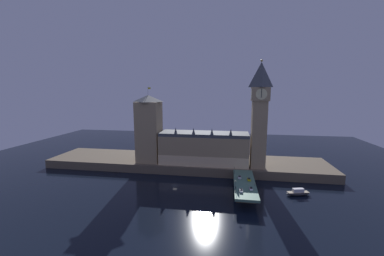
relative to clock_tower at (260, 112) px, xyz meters
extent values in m
plane|color=black|center=(-54.76, -26.51, -46.37)|extent=(400.00, 400.00, 0.00)
cube|color=brown|center=(-54.76, 12.49, -43.17)|extent=(220.00, 42.00, 6.41)
cube|color=tan|center=(-39.19, 4.51, -29.32)|extent=(65.86, 21.04, 21.28)
cube|color=beige|center=(-39.19, -6.13, -36.13)|extent=(65.86, 0.20, 7.66)
cube|color=#42474C|center=(-39.19, 4.51, -17.48)|extent=(65.86, 19.36, 2.40)
cone|color=#42474C|center=(-58.95, -4.43, -13.94)|extent=(2.40, 2.40, 4.68)
cone|color=#42474C|center=(-45.78, -4.43, -13.94)|extent=(2.40, 2.40, 4.68)
cone|color=#42474C|center=(-32.60, -4.43, -13.94)|extent=(2.40, 2.40, 4.68)
cone|color=#42474C|center=(-19.43, -4.43, -13.94)|extent=(2.40, 2.40, 4.68)
cube|color=tan|center=(0.00, 0.00, -16.09)|extent=(10.02, 10.02, 47.74)
cube|color=tan|center=(0.00, 0.00, 12.43)|extent=(11.83, 11.83, 9.31)
cylinder|color=beige|center=(0.00, -6.04, 12.43)|extent=(7.42, 0.25, 7.42)
cylinder|color=beige|center=(0.00, 6.04, 12.43)|extent=(7.42, 0.25, 7.42)
cylinder|color=beige|center=(6.04, 0.00, 12.43)|extent=(0.25, 7.42, 7.42)
cylinder|color=beige|center=(-6.04, 0.00, 12.43)|extent=(0.25, 7.42, 7.42)
cube|color=black|center=(0.00, -6.22, 12.99)|extent=(0.36, 0.10, 5.57)
pyramid|color=#42474C|center=(0.00, 0.00, 25.51)|extent=(11.83, 11.83, 16.86)
sphere|color=gold|center=(0.00, 0.00, 34.74)|extent=(1.60, 1.60, 1.60)
cube|color=tan|center=(-81.94, 3.56, -16.77)|extent=(17.14, 17.14, 46.39)
pyramid|color=#42474C|center=(-81.94, 3.56, 8.97)|extent=(17.48, 17.48, 5.08)
cylinder|color=#99999E|center=(-81.94, 3.56, 14.51)|extent=(0.24, 0.24, 6.00)
cube|color=gold|center=(-80.84, 3.56, 16.61)|extent=(2.00, 0.08, 1.20)
cube|color=#4C7560|center=(-10.69, -31.51, -40.45)|extent=(12.61, 46.00, 1.40)
cube|color=brown|center=(-10.69, -43.01, -43.76)|extent=(10.72, 3.20, 5.22)
cube|color=brown|center=(-10.69, -31.51, -43.76)|extent=(10.72, 3.20, 5.22)
cube|color=brown|center=(-10.69, -20.01, -43.76)|extent=(10.72, 3.20, 5.22)
cube|color=silver|center=(-13.46, -24.97, -39.11)|extent=(1.91, 4.24, 0.92)
cube|color=black|center=(-13.46, -24.97, -38.43)|extent=(1.57, 1.91, 0.45)
cylinder|color=black|center=(-14.37, -23.66, -39.43)|extent=(0.22, 0.64, 0.64)
cylinder|color=black|center=(-12.56, -23.66, -39.43)|extent=(0.22, 0.64, 0.64)
cylinder|color=black|center=(-14.37, -26.29, -39.43)|extent=(0.22, 0.64, 0.64)
cylinder|color=black|center=(-12.56, -26.29, -39.43)|extent=(0.22, 0.64, 0.64)
cube|color=silver|center=(-13.46, -45.21, -39.12)|extent=(1.70, 4.33, 0.92)
cube|color=black|center=(-13.46, -45.21, -38.43)|extent=(1.40, 1.95, 0.45)
cylinder|color=black|center=(-14.27, -43.87, -39.43)|extent=(0.22, 0.64, 0.64)
cylinder|color=black|center=(-12.66, -43.87, -39.43)|extent=(0.22, 0.64, 0.64)
cylinder|color=black|center=(-14.27, -46.55, -39.43)|extent=(0.22, 0.64, 0.64)
cylinder|color=black|center=(-12.66, -46.55, -39.43)|extent=(0.22, 0.64, 0.64)
cube|color=white|center=(-7.91, -41.74, -39.19)|extent=(1.71, 3.85, 0.77)
cube|color=black|center=(-7.91, -41.74, -38.58)|extent=(1.40, 1.73, 0.45)
cylinder|color=black|center=(-7.10, -42.93, -39.43)|extent=(0.22, 0.64, 0.64)
cylinder|color=black|center=(-8.72, -42.93, -39.43)|extent=(0.22, 0.64, 0.64)
cylinder|color=black|center=(-7.10, -40.55, -39.43)|extent=(0.22, 0.64, 0.64)
cylinder|color=black|center=(-8.72, -40.55, -39.43)|extent=(0.22, 0.64, 0.64)
cube|color=yellow|center=(-7.91, -27.49, -39.20)|extent=(1.79, 4.31, 0.75)
cube|color=black|center=(-7.91, -27.49, -38.60)|extent=(1.47, 1.94, 0.45)
cylinder|color=black|center=(-7.06, -28.83, -39.43)|extent=(0.22, 0.64, 0.64)
cylinder|color=black|center=(-8.76, -28.83, -39.43)|extent=(0.22, 0.64, 0.64)
cylinder|color=black|center=(-7.06, -26.16, -39.43)|extent=(0.22, 0.64, 0.64)
cylinder|color=black|center=(-8.76, -26.16, -39.43)|extent=(0.22, 0.64, 0.64)
cylinder|color=black|center=(-16.24, -41.86, -39.34)|extent=(0.28, 0.28, 0.82)
cylinder|color=black|center=(-16.24, -41.86, -38.59)|extent=(0.38, 0.38, 0.68)
sphere|color=tan|center=(-16.24, -41.86, -38.14)|extent=(0.22, 0.22, 0.22)
cylinder|color=black|center=(-5.14, -35.43, -39.32)|extent=(0.28, 0.28, 0.87)
cylinder|color=gray|center=(-5.14, -35.43, -38.52)|extent=(0.38, 0.38, 0.72)
sphere|color=tan|center=(-5.14, -35.43, -38.04)|extent=(0.24, 0.24, 0.24)
cylinder|color=#2D3333|center=(-16.64, -46.23, -39.50)|extent=(0.56, 0.56, 0.50)
cylinder|color=#2D3333|center=(-16.64, -46.23, -36.51)|extent=(0.18, 0.18, 5.49)
sphere|color=#F9E5A3|center=(-16.64, -46.23, -33.21)|extent=(0.60, 0.60, 0.60)
sphere|color=#F9E5A3|center=(-17.09, -46.23, -33.56)|extent=(0.44, 0.44, 0.44)
sphere|color=#F9E5A3|center=(-16.19, -46.23, -33.56)|extent=(0.44, 0.44, 0.44)
cylinder|color=#2D3333|center=(-16.64, -16.79, -39.50)|extent=(0.56, 0.56, 0.50)
cylinder|color=#2D3333|center=(-16.64, -16.79, -37.00)|extent=(0.18, 0.18, 4.50)
sphere|color=#F9E5A3|center=(-16.64, -16.79, -34.20)|extent=(0.60, 0.60, 0.60)
sphere|color=#F9E5A3|center=(-17.09, -16.79, -34.55)|extent=(0.44, 0.44, 0.44)
sphere|color=#F9E5A3|center=(-16.19, -16.79, -34.55)|extent=(0.44, 0.44, 0.44)
ellipsoid|color=#28282D|center=(20.32, -29.72, -45.33)|extent=(14.70, 7.21, 2.08)
cube|color=tan|center=(20.32, -29.72, -44.39)|extent=(12.86, 6.04, 0.24)
cube|color=silver|center=(20.32, -29.72, -43.23)|extent=(6.77, 3.89, 2.08)
camera|label=1|loc=(-20.85, -168.63, 14.04)|focal=22.00mm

